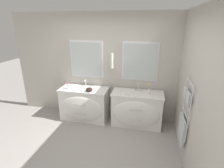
# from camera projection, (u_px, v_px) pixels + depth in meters

# --- Properties ---
(ground_plane) EXTENTS (16.00, 16.00, 0.00)m
(ground_plane) POSITION_uv_depth(u_px,v_px,m) (86.00, 160.00, 3.14)
(ground_plane) COLOR #9E9993
(wall_back) EXTENTS (4.94, 0.15, 2.60)m
(wall_back) POSITION_uv_depth(u_px,v_px,m) (108.00, 67.00, 4.30)
(wall_back) COLOR #B2ADA3
(wall_back) RESTS_ON ground_plane
(wall_right) EXTENTS (0.13, 3.55, 2.60)m
(wall_right) POSITION_uv_depth(u_px,v_px,m) (189.00, 86.00, 3.07)
(wall_right) COLOR #B2ADA3
(wall_right) RESTS_ON ground_plane
(vanity_left) EXTENTS (1.18, 0.60, 0.82)m
(vanity_left) POSITION_uv_depth(u_px,v_px,m) (84.00, 104.00, 4.38)
(vanity_left) COLOR white
(vanity_left) RESTS_ON ground_plane
(vanity_right) EXTENTS (1.18, 0.60, 0.82)m
(vanity_right) POSITION_uv_depth(u_px,v_px,m) (137.00, 109.00, 4.12)
(vanity_right) COLOR white
(vanity_right) RESTS_ON ground_plane
(faucet_left) EXTENTS (0.17, 0.12, 0.18)m
(faucet_left) POSITION_uv_depth(u_px,v_px,m) (85.00, 84.00, 4.37)
(faucet_left) COLOR silver
(faucet_left) RESTS_ON vanity_left
(faucet_right) EXTENTS (0.17, 0.12, 0.18)m
(faucet_right) POSITION_uv_depth(u_px,v_px,m) (138.00, 87.00, 4.11)
(faucet_right) COLOR silver
(faucet_right) RESTS_ON vanity_right
(toiletry_bottle) EXTENTS (0.06, 0.06, 0.15)m
(toiletry_bottle) POSITION_uv_depth(u_px,v_px,m) (68.00, 86.00, 4.25)
(toiletry_bottle) COLOR silver
(toiletry_bottle) RESTS_ON vanity_left
(amenity_bowl) EXTENTS (0.16, 0.16, 0.09)m
(amenity_bowl) POSITION_uv_depth(u_px,v_px,m) (89.00, 90.00, 4.08)
(amenity_bowl) COLOR black
(amenity_bowl) RESTS_ON vanity_left
(flower_vase) EXTENTS (0.05, 0.05, 0.25)m
(flower_vase) POSITION_uv_depth(u_px,v_px,m) (149.00, 90.00, 3.92)
(flower_vase) COLOR silver
(flower_vase) RESTS_ON vanity_right
(soap_dish) EXTENTS (0.11, 0.08, 0.04)m
(soap_dish) POSITION_uv_depth(u_px,v_px,m) (127.00, 94.00, 3.90)
(soap_dish) COLOR white
(soap_dish) RESTS_ON vanity_right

